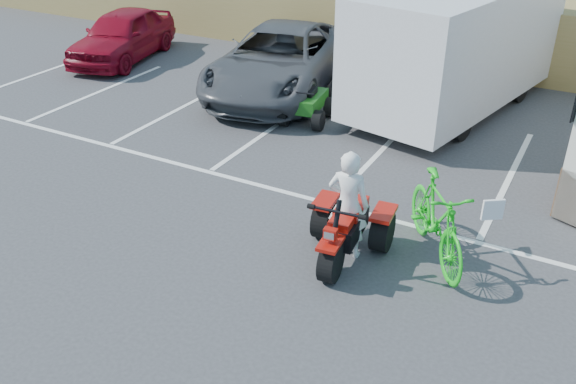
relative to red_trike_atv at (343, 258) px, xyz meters
The scene contains 10 objects.
ground 1.31m from the red_trike_atv, 133.67° to the right, with size 100.00×100.00×0.00m, color #38383A.
parking_stripes 3.12m from the red_trike_atv, 90.69° to the left, with size 28.00×5.16×0.01m.
red_trike_atv is the anchor object (origin of this frame).
rider 0.91m from the red_trike_atv, 95.78° to the left, with size 0.66×0.43×1.80m, color white.
green_dirt_bike 1.59m from the red_trike_atv, 30.56° to the left, with size 0.64×2.27×1.36m, color #14BF19.
grey_pickup 8.07m from the red_trike_atv, 126.34° to the left, with size 2.81×6.09×1.69m, color #43444A.
red_car 12.44m from the red_trike_atv, 147.40° to the left, with size 1.80×4.48×1.53m, color maroon.
cargo_trailer 7.50m from the red_trike_atv, 92.41° to the left, with size 3.92×6.90×3.03m.
quad_atv_blue 7.33m from the red_trike_atv, 110.78° to the left, with size 1.26×1.68×1.10m, color navy, non-canonical shape.
quad_atv_green 5.75m from the red_trike_atv, 122.43° to the left, with size 1.04×1.39×0.91m, color #175613, non-canonical shape.
Camera 1 is at (3.95, -6.49, 5.60)m, focal length 38.00 mm.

